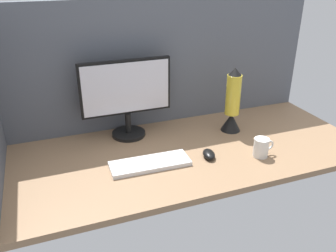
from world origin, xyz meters
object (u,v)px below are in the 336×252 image
(mug_ceramic_white, at_px, (261,147))
(monitor, at_px, (126,94))
(keyboard, at_px, (150,164))
(mouse, at_px, (209,154))
(lava_lamp, at_px, (232,105))

(mug_ceramic_white, bearing_deg, monitor, 140.41)
(keyboard, distance_m, mug_ceramic_white, 0.54)
(keyboard, bearing_deg, mug_ceramic_white, -9.33)
(keyboard, height_order, mouse, mouse)
(mouse, distance_m, lava_lamp, 0.36)
(mouse, bearing_deg, mug_ceramic_white, -5.18)
(monitor, xyz_separation_m, mouse, (0.30, -0.37, -0.22))
(monitor, bearing_deg, mug_ceramic_white, -39.59)
(keyboard, xyz_separation_m, lava_lamp, (0.54, 0.20, 0.14))
(mouse, relative_size, lava_lamp, 0.27)
(monitor, xyz_separation_m, mug_ceramic_white, (0.54, -0.45, -0.19))
(monitor, relative_size, keyboard, 1.29)
(keyboard, xyz_separation_m, mouse, (0.29, -0.03, 0.01))
(monitor, xyz_separation_m, keyboard, (0.01, -0.34, -0.22))
(mouse, xyz_separation_m, lava_lamp, (0.25, 0.23, 0.13))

